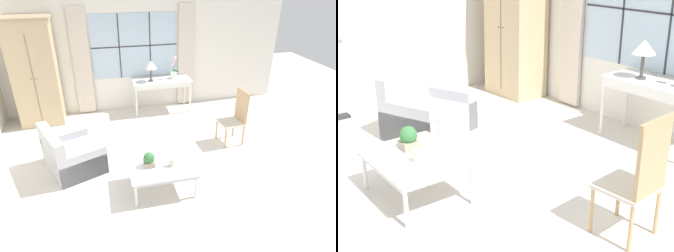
% 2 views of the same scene
% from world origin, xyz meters
% --- Properties ---
extents(ground_plane, '(14.00, 14.00, 0.00)m').
position_xyz_m(ground_plane, '(0.00, 0.00, 0.00)').
color(ground_plane, silver).
extents(wall_back_windowed, '(7.20, 0.14, 2.80)m').
position_xyz_m(wall_back_windowed, '(0.00, 3.02, 1.39)').
color(wall_back_windowed, white).
rests_on(wall_back_windowed, ground_plane).
extents(armoire, '(0.97, 0.64, 2.27)m').
position_xyz_m(armoire, '(-2.16, 2.66, 1.14)').
color(armoire, tan).
rests_on(armoire, ground_plane).
extents(console_table, '(1.36, 0.56, 0.78)m').
position_xyz_m(console_table, '(0.54, 2.66, 0.70)').
color(console_table, white).
rests_on(console_table, ground_plane).
extents(table_lamp, '(0.29, 0.29, 0.47)m').
position_xyz_m(table_lamp, '(0.29, 2.62, 1.15)').
color(table_lamp, '#4C4742').
rests_on(table_lamp, console_table).
extents(potted_orchid, '(0.19, 0.15, 0.52)m').
position_xyz_m(potted_orchid, '(0.84, 2.69, 0.97)').
color(potted_orchid, white).
rests_on(potted_orchid, console_table).
extents(armchair_upholstered, '(1.12, 1.21, 0.78)m').
position_xyz_m(armchair_upholstered, '(-1.47, 0.67, 0.26)').
color(armchair_upholstered, '#B2B2B7').
rests_on(armchair_upholstered, ground_plane).
extents(side_chair_wooden, '(0.47, 0.47, 1.07)m').
position_xyz_m(side_chair_wooden, '(1.63, 0.87, 0.59)').
color(side_chair_wooden, beige).
rests_on(side_chair_wooden, ground_plane).
extents(coffee_table, '(1.00, 0.77, 0.43)m').
position_xyz_m(coffee_table, '(-0.09, -0.20, 0.39)').
color(coffee_table, silver).
rests_on(coffee_table, ground_plane).
extents(potted_plant_small, '(0.17, 0.17, 0.23)m').
position_xyz_m(potted_plant_small, '(-0.27, -0.17, 0.54)').
color(potted_plant_small, tan).
rests_on(potted_plant_small, coffee_table).
extents(pillar_candle, '(0.12, 0.12, 0.14)m').
position_xyz_m(pillar_candle, '(0.06, -0.25, 0.49)').
color(pillar_candle, silver).
rests_on(pillar_candle, coffee_table).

